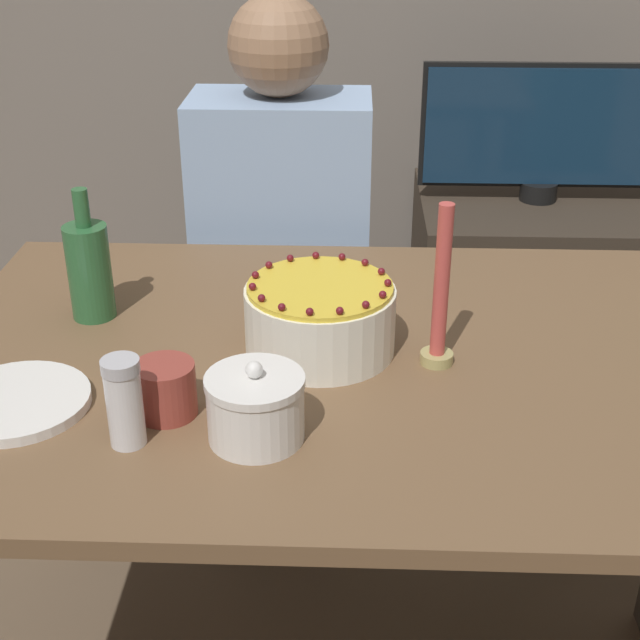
% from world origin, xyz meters
% --- Properties ---
extents(dining_table, '(1.29, 0.92, 0.75)m').
position_xyz_m(dining_table, '(0.00, 0.00, 0.63)').
color(dining_table, brown).
rests_on(dining_table, ground_plane).
extents(cake, '(0.24, 0.24, 0.13)m').
position_xyz_m(cake, '(-0.01, 0.02, 0.81)').
color(cake, white).
rests_on(cake, dining_table).
extents(sugar_bowl, '(0.14, 0.14, 0.12)m').
position_xyz_m(sugar_bowl, '(-0.08, -0.24, 0.80)').
color(sugar_bowl, white).
rests_on(sugar_bowl, dining_table).
extents(sugar_shaker, '(0.05, 0.05, 0.13)m').
position_xyz_m(sugar_shaker, '(-0.26, -0.26, 0.82)').
color(sugar_shaker, white).
rests_on(sugar_shaker, dining_table).
extents(plate_stack, '(0.22, 0.22, 0.02)m').
position_xyz_m(plate_stack, '(-0.45, -0.17, 0.76)').
color(plate_stack, white).
rests_on(plate_stack, dining_table).
extents(candle, '(0.05, 0.05, 0.27)m').
position_xyz_m(candle, '(0.18, -0.02, 0.86)').
color(candle, tan).
rests_on(candle, dining_table).
extents(bottle, '(0.08, 0.08, 0.23)m').
position_xyz_m(bottle, '(-0.41, 0.12, 0.84)').
color(bottle, '#2D6638').
rests_on(bottle, dining_table).
extents(cup, '(0.09, 0.09, 0.08)m').
position_xyz_m(cup, '(-0.22, -0.18, 0.79)').
color(cup, '#993D33').
rests_on(cup, dining_table).
extents(person_man_blue_shirt, '(0.40, 0.34, 1.23)m').
position_xyz_m(person_man_blue_shirt, '(-0.12, 0.66, 0.54)').
color(person_man_blue_shirt, '#2D2D38').
rests_on(person_man_blue_shirt, ground_plane).
extents(side_cabinet, '(0.64, 0.55, 0.64)m').
position_xyz_m(side_cabinet, '(0.55, 1.08, 0.32)').
color(side_cabinet, '#382D23').
rests_on(side_cabinet, ground_plane).
extents(tv_monitor, '(0.66, 0.10, 0.37)m').
position_xyz_m(tv_monitor, '(0.55, 1.08, 0.84)').
color(tv_monitor, black).
rests_on(tv_monitor, side_cabinet).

